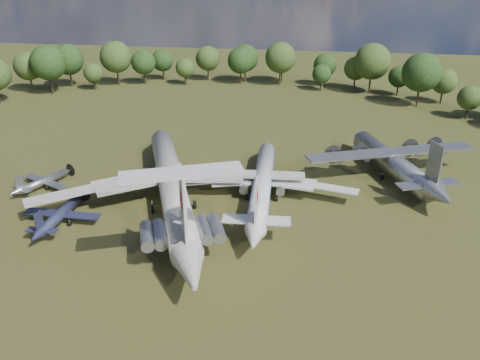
% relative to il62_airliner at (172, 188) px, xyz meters
% --- Properties ---
extents(ground, '(300.00, 300.00, 0.00)m').
position_rel_il62_airliner_xyz_m(ground, '(0.69, 2.90, -2.93)').
color(ground, '#294015').
rests_on(ground, ground).
extents(il62_airliner, '(64.55, 72.34, 5.85)m').
position_rel_il62_airliner_xyz_m(il62_airliner, '(0.00, 0.00, 0.00)').
color(il62_airliner, silver).
rests_on(il62_airliner, ground).
extents(tu104_jet, '(34.05, 44.26, 4.28)m').
position_rel_il62_airliner_xyz_m(tu104_jet, '(14.59, 4.53, -0.78)').
color(tu104_jet, silver).
rests_on(tu104_jet, ground).
extents(an12_transport, '(43.67, 45.88, 4.81)m').
position_rel_il62_airliner_xyz_m(an12_transport, '(37.64, 16.79, -0.52)').
color(an12_transport, '#A8ABB0').
rests_on(an12_transport, ground).
extents(small_prop_west, '(12.39, 16.76, 2.44)m').
position_rel_il62_airliner_xyz_m(small_prop_west, '(-15.25, -8.94, -1.71)').
color(small_prop_west, '#161C31').
rests_on(small_prop_west, ground).
extents(small_prop_northwest, '(14.77, 16.67, 2.02)m').
position_rel_il62_airliner_xyz_m(small_prop_northwest, '(-24.55, 2.32, -1.92)').
color(small_prop_northwest, '#95979D').
rests_on(small_prop_northwest, ground).
extents(person_on_il62, '(0.65, 0.44, 1.74)m').
position_rel_il62_airliner_xyz_m(person_on_il62, '(5.99, -15.26, 3.80)').
color(person_on_il62, brown).
rests_on(person_on_il62, il62_airliner).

